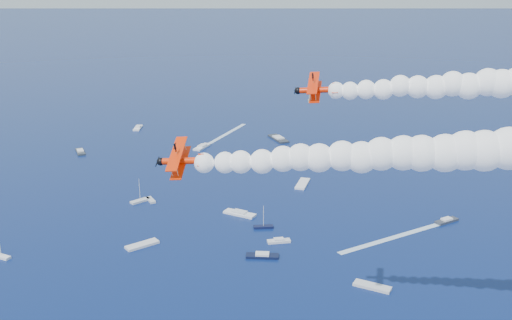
# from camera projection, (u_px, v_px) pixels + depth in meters

# --- Properties ---
(biplane_lead) EXTENTS (7.90, 9.48, 7.31)m
(biplane_lead) POSITION_uv_depth(u_px,v_px,m) (317.00, 90.00, 99.90)
(biplane_lead) COLOR #F92705
(biplane_trail) EXTENTS (7.16, 8.87, 7.37)m
(biplane_trail) POSITION_uv_depth(u_px,v_px,m) (182.00, 161.00, 82.30)
(biplane_trail) COLOR #FF2E05
(smoke_trail_trail) EXTENTS (69.62, 9.68, 12.36)m
(smoke_trail_trail) POSITION_uv_depth(u_px,v_px,m) (443.00, 152.00, 77.46)
(smoke_trail_trail) COLOR white
(spectator_boats) EXTENTS (215.63, 179.02, 0.70)m
(spectator_boats) POSITION_uv_depth(u_px,v_px,m) (286.00, 207.00, 199.02)
(spectator_boats) COLOR #2F323E
(spectator_boats) RESTS_ON ground
(boat_wakes) EXTENTS (128.27, 188.99, 0.04)m
(boat_wakes) POSITION_uv_depth(u_px,v_px,m) (221.00, 211.00, 196.41)
(boat_wakes) COLOR white
(boat_wakes) RESTS_ON ground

